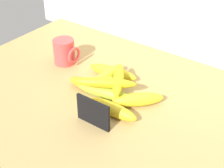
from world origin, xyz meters
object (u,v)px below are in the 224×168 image
object	(u,v)px
banana_4	(138,99)
banana_7	(103,83)
banana_1	(104,93)
banana_5	(112,109)
coffee_mug	(65,52)
banana_3	(113,89)
banana_6	(106,77)
banana_0	(112,72)
chalkboard_sign	(93,113)
banana_2	(92,86)
banana_8	(119,79)

from	to	relation	value
banana_4	banana_7	xyz separation A→B (cm)	(-10.91, -2.89, 3.42)
banana_1	banana_5	distance (cm)	8.51
coffee_mug	banana_1	size ratio (longest dim) A/B	0.44
banana_3	banana_7	bearing A→B (deg)	-110.11
banana_1	banana_5	world-z (taller)	banana_5
coffee_mug	banana_6	bearing A→B (deg)	-4.67
banana_0	banana_3	size ratio (longest dim) A/B	0.96
chalkboard_sign	banana_0	world-z (taller)	chalkboard_sign
chalkboard_sign	banana_1	size ratio (longest dim) A/B	0.54
banana_2	banana_8	bearing A→B (deg)	32.12
banana_8	chalkboard_sign	bearing A→B (deg)	-78.75
banana_3	banana_1	bearing A→B (deg)	-101.84
banana_1	banana_6	world-z (taller)	banana_6
banana_3	banana_5	size ratio (longest dim) A/B	1.11
coffee_mug	banana_5	xyz separation A→B (cm)	(31.57, -14.39, -2.53)
coffee_mug	banana_3	bearing A→B (deg)	-12.31
banana_1	banana_3	xyz separation A→B (cm)	(0.77, 3.66, -0.21)
banana_0	banana_1	bearing A→B (deg)	-65.84
banana_2	banana_6	bearing A→B (deg)	86.75
banana_7	banana_4	bearing A→B (deg)	14.82
banana_0	banana_2	distance (cm)	10.88
banana_2	banana_0	bearing A→B (deg)	89.05
chalkboard_sign	banana_3	xyz separation A→B (cm)	(-4.41, 15.34, -2.16)
banana_2	banana_4	world-z (taller)	same
banana_2	banana_3	size ratio (longest dim) A/B	0.93
coffee_mug	banana_4	distance (cm)	35.84
banana_6	banana_4	bearing A→B (deg)	-16.16
banana_0	banana_5	size ratio (longest dim) A/B	1.07
banana_1	chalkboard_sign	bearing A→B (deg)	-66.11
banana_2	banana_5	xyz separation A→B (cm)	(12.10, -5.75, -0.07)
banana_4	coffee_mug	bearing A→B (deg)	170.22
banana_2	banana_7	size ratio (longest dim) A/B	0.89
banana_1	banana_4	bearing A→B (deg)	16.87
coffee_mug	chalkboard_sign	bearing A→B (deg)	-34.91
chalkboard_sign	coffee_mug	size ratio (longest dim) A/B	1.20
banana_6	banana_7	xyz separation A→B (cm)	(4.45, -7.34, 3.39)
banana_1	banana_7	bearing A→B (deg)	149.46
banana_2	banana_5	world-z (taller)	banana_2
chalkboard_sign	banana_8	xyz separation A→B (cm)	(-3.34, 16.77, 1.22)
chalkboard_sign	banana_2	world-z (taller)	chalkboard_sign
banana_3	banana_6	distance (cm)	6.95
banana_3	banana_8	world-z (taller)	banana_8
banana_2	banana_7	world-z (taller)	banana_7
banana_7	banana_1	bearing A→B (deg)	-30.54
banana_0	banana_7	bearing A→B (deg)	-67.33
banana_0	banana_5	world-z (taller)	same
chalkboard_sign	coffee_mug	world-z (taller)	coffee_mug
banana_4	banana_3	bearing A→B (deg)	177.06
banana_4	banana_5	distance (cm)	9.09
coffee_mug	banana_2	size ratio (longest dim) A/B	0.53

